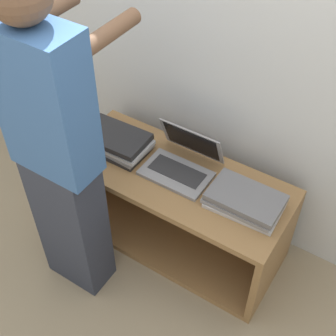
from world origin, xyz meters
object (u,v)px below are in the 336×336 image
object	(u,v)px
laptop_stack_right	(245,200)
person	(58,156)
laptop_open	(181,163)
laptop_stack_left	(116,141)

from	to	relation	value
laptop_stack_right	person	world-z (taller)	person
laptop_stack_right	laptop_open	bearing A→B (deg)	172.65
laptop_stack_left	laptop_stack_right	bearing A→B (deg)	-0.00
laptop_open	person	distance (m)	0.69
laptop_open	laptop_stack_left	xyz separation A→B (m)	(-0.40, -0.05, 0.00)
laptop_open	person	world-z (taller)	person
laptop_open	laptop_stack_left	world-z (taller)	laptop_open
laptop_open	laptop_stack_right	size ratio (longest dim) A/B	0.96
laptop_open	laptop_stack_right	bearing A→B (deg)	-7.35
person	laptop_stack_right	bearing A→B (deg)	32.93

